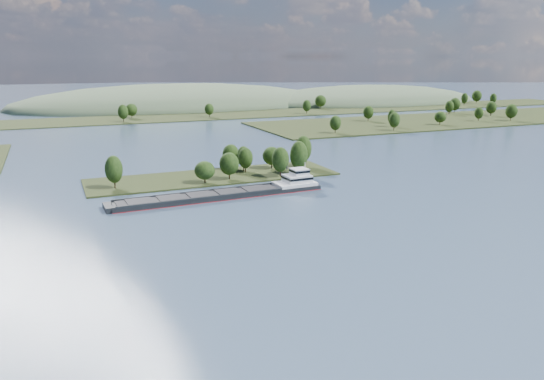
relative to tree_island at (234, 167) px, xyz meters
name	(u,v)px	position (x,y,z in m)	size (l,w,h in m)	color
ground	(271,218)	(-8.31, -58.86, -4.07)	(1800.00, 1800.00, 0.00)	#35485C
tree_island	(234,167)	(0.00, 0.00, 0.00)	(100.00, 30.36, 14.97)	black
right_bank	(458,119)	(223.34, 120.89, -3.06)	(320.00, 90.00, 14.44)	black
back_shoreline	(146,118)	(2.21, 220.98, -3.35)	(900.00, 60.00, 14.82)	black
hill_east	(368,102)	(251.69, 291.14, -4.07)	(260.00, 140.00, 36.00)	#465A3E
hill_west	(179,106)	(51.69, 321.14, -4.07)	(320.00, 160.00, 44.00)	#465A3E
cargo_barge	(233,192)	(-10.39, -29.67, -2.76)	(76.77, 12.30, 10.34)	black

